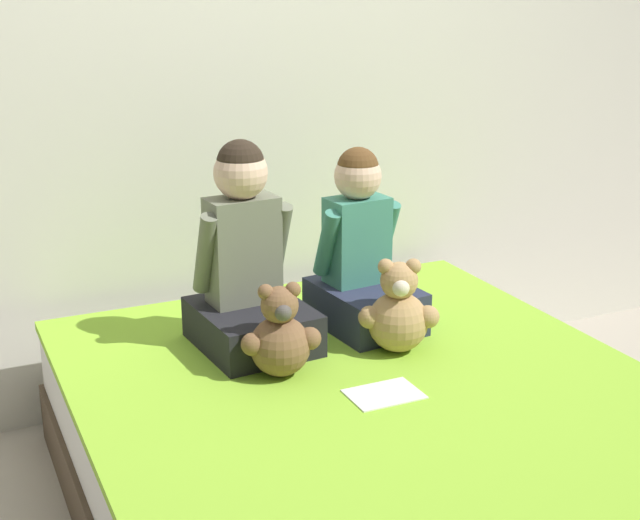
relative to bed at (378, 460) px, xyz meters
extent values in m
cube|color=silver|center=(0.00, 1.13, 1.02)|extent=(8.00, 0.06, 2.50)
cube|color=#473828|center=(0.00, 0.00, -0.12)|extent=(1.70, 1.99, 0.21)
cube|color=silver|center=(0.00, 0.00, 0.09)|extent=(1.66, 1.95, 0.22)
cube|color=#8CC633|center=(0.00, 0.00, 0.22)|extent=(1.68, 1.97, 0.03)
cube|color=black|center=(-0.22, 0.47, 0.30)|extent=(0.37, 0.42, 0.14)
cube|color=slate|center=(-0.22, 0.53, 0.54)|extent=(0.23, 0.15, 0.35)
sphere|color=beige|center=(-0.22, 0.53, 0.80)|extent=(0.17, 0.17, 0.17)
sphere|color=#2D2319|center=(-0.22, 0.53, 0.83)|extent=(0.15, 0.15, 0.15)
cylinder|color=slate|center=(-0.35, 0.52, 0.55)|extent=(0.07, 0.15, 0.28)
cylinder|color=slate|center=(-0.10, 0.54, 0.55)|extent=(0.07, 0.15, 0.28)
cube|color=#282D47|center=(0.19, 0.47, 0.30)|extent=(0.32, 0.40, 0.15)
cube|color=#3D8470|center=(0.19, 0.52, 0.53)|extent=(0.22, 0.15, 0.30)
sphere|color=beige|center=(0.19, 0.52, 0.75)|extent=(0.16, 0.16, 0.16)
sphere|color=brown|center=(0.19, 0.52, 0.78)|extent=(0.14, 0.14, 0.14)
cylinder|color=#3D8470|center=(0.07, 0.51, 0.53)|extent=(0.07, 0.14, 0.24)
cylinder|color=#3D8470|center=(0.31, 0.53, 0.53)|extent=(0.07, 0.14, 0.24)
sphere|color=brown|center=(-0.22, 0.23, 0.32)|extent=(0.18, 0.18, 0.18)
sphere|color=brown|center=(-0.22, 0.23, 0.46)|extent=(0.11, 0.11, 0.11)
sphere|color=#4C4742|center=(-0.23, 0.18, 0.45)|extent=(0.05, 0.05, 0.05)
sphere|color=brown|center=(-0.26, 0.23, 0.50)|extent=(0.05, 0.05, 0.05)
sphere|color=brown|center=(-0.18, 0.22, 0.50)|extent=(0.05, 0.05, 0.05)
sphere|color=brown|center=(-0.31, 0.22, 0.35)|extent=(0.07, 0.07, 0.07)
sphere|color=brown|center=(-0.14, 0.19, 0.35)|extent=(0.07, 0.07, 0.07)
sphere|color=tan|center=(0.19, 0.24, 0.33)|extent=(0.20, 0.20, 0.20)
sphere|color=tan|center=(0.19, 0.24, 0.47)|extent=(0.12, 0.12, 0.12)
sphere|color=beige|center=(0.17, 0.19, 0.46)|extent=(0.05, 0.05, 0.05)
sphere|color=tan|center=(0.15, 0.26, 0.52)|extent=(0.05, 0.05, 0.05)
sphere|color=tan|center=(0.23, 0.22, 0.52)|extent=(0.05, 0.05, 0.05)
sphere|color=tan|center=(0.10, 0.26, 0.35)|extent=(0.07, 0.07, 0.07)
sphere|color=tan|center=(0.27, 0.18, 0.35)|extent=(0.07, 0.07, 0.07)
cube|color=white|center=(0.00, -0.03, 0.23)|extent=(0.21, 0.15, 0.00)
camera|label=1|loc=(-1.14, -2.07, 1.39)|focal=50.00mm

